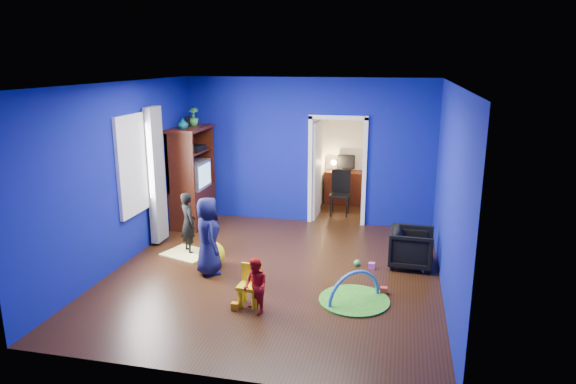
% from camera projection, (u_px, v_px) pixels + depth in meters
% --- Properties ---
extents(floor, '(5.00, 5.50, 0.01)m').
position_uv_depth(floor, '(275.00, 273.00, 7.99)').
color(floor, black).
rests_on(floor, ground).
extents(ceiling, '(5.00, 5.50, 0.01)m').
position_uv_depth(ceiling, '(273.00, 83.00, 7.26)').
color(ceiling, white).
rests_on(ceiling, wall_back).
extents(wall_back, '(5.00, 0.02, 2.90)m').
position_uv_depth(wall_back, '(308.00, 151.00, 10.22)').
color(wall_back, navy).
rests_on(wall_back, floor).
extents(wall_front, '(5.00, 0.02, 2.90)m').
position_uv_depth(wall_front, '(206.00, 247.00, 5.02)').
color(wall_front, navy).
rests_on(wall_front, floor).
extents(wall_left, '(0.02, 5.50, 2.90)m').
position_uv_depth(wall_left, '(122.00, 175.00, 8.15)').
color(wall_left, navy).
rests_on(wall_left, floor).
extents(wall_right, '(0.02, 5.50, 2.90)m').
position_uv_depth(wall_right, '(449.00, 192.00, 7.10)').
color(wall_right, navy).
rests_on(wall_right, floor).
extents(alcove, '(1.00, 1.75, 2.50)m').
position_uv_depth(alcove, '(343.00, 155.00, 10.97)').
color(alcove, silver).
rests_on(alcove, floor).
extents(armchair, '(0.72, 0.70, 0.62)m').
position_uv_depth(armchair, '(412.00, 248.00, 8.19)').
color(armchair, black).
rests_on(armchair, floor).
extents(child_black, '(0.46, 0.46, 1.07)m').
position_uv_depth(child_black, '(188.00, 223.00, 8.71)').
color(child_black, black).
rests_on(child_black, floor).
extents(child_navy, '(0.64, 0.71, 1.22)m').
position_uv_depth(child_navy, '(208.00, 236.00, 7.85)').
color(child_navy, '#0E1636').
rests_on(child_navy, floor).
extents(toddler_red, '(0.46, 0.46, 0.76)m').
position_uv_depth(toddler_red, '(255.00, 286.00, 6.65)').
color(toddler_red, '#B11229').
rests_on(toddler_red, floor).
extents(vase, '(0.26, 0.26, 0.20)m').
position_uv_depth(vase, '(183.00, 124.00, 9.60)').
color(vase, '#0C4E63').
rests_on(vase, tv_armoire).
extents(potted_plant, '(0.23, 0.23, 0.35)m').
position_uv_depth(potted_plant, '(194.00, 117.00, 10.08)').
color(potted_plant, green).
rests_on(potted_plant, tv_armoire).
extents(tv_armoire, '(0.58, 1.14, 1.96)m').
position_uv_depth(tv_armoire, '(192.00, 176.00, 10.16)').
color(tv_armoire, '#40110A').
rests_on(tv_armoire, floor).
extents(crt_tv, '(0.46, 0.70, 0.54)m').
position_uv_depth(crt_tv, '(194.00, 175.00, 10.14)').
color(crt_tv, silver).
rests_on(crt_tv, tv_armoire).
extents(yellow_blanket, '(0.90, 0.80, 0.03)m').
position_uv_depth(yellow_blanket, '(187.00, 254.00, 8.75)').
color(yellow_blanket, '#F2E07A').
rests_on(yellow_blanket, floor).
extents(hopper_ball, '(0.42, 0.42, 0.42)m').
position_uv_depth(hopper_ball, '(212.00, 254.00, 8.20)').
color(hopper_ball, yellow).
rests_on(hopper_ball, floor).
extents(kid_chair, '(0.30, 0.30, 0.50)m').
position_uv_depth(kid_chair, '(249.00, 288.00, 6.91)').
color(kid_chair, yellow).
rests_on(kid_chair, floor).
extents(play_mat, '(0.97, 0.97, 0.03)m').
position_uv_depth(play_mat, '(354.00, 300.00, 7.07)').
color(play_mat, '#409020').
rests_on(play_mat, floor).
extents(toy_arch, '(0.68, 0.62, 0.87)m').
position_uv_depth(toy_arch, '(354.00, 300.00, 7.06)').
color(toy_arch, '#3F8CD8').
rests_on(toy_arch, floor).
extents(window_left, '(0.03, 0.95, 1.55)m').
position_uv_depth(window_left, '(133.00, 164.00, 8.45)').
color(window_left, white).
rests_on(window_left, wall_left).
extents(curtain, '(0.14, 0.42, 2.40)m').
position_uv_depth(curtain, '(156.00, 175.00, 9.02)').
color(curtain, slate).
rests_on(curtain, floor).
extents(doorway, '(1.16, 0.10, 2.10)m').
position_uv_depth(doorway, '(337.00, 172.00, 10.19)').
color(doorway, white).
rests_on(doorway, floor).
extents(study_desk, '(0.88, 0.44, 0.75)m').
position_uv_depth(study_desk, '(345.00, 187.00, 11.79)').
color(study_desk, '#3D140A').
rests_on(study_desk, floor).
extents(desk_monitor, '(0.40, 0.05, 0.32)m').
position_uv_depth(desk_monitor, '(346.00, 162.00, 11.76)').
color(desk_monitor, black).
rests_on(desk_monitor, study_desk).
extents(desk_lamp, '(0.14, 0.14, 0.14)m').
position_uv_depth(desk_lamp, '(334.00, 163.00, 11.77)').
color(desk_lamp, '#FFD88C').
rests_on(desk_lamp, study_desk).
extents(folding_chair, '(0.40, 0.40, 0.92)m').
position_uv_depth(folding_chair, '(340.00, 194.00, 10.86)').
color(folding_chair, black).
rests_on(folding_chair, floor).
extents(book_shelf, '(0.88, 0.24, 0.04)m').
position_uv_depth(book_shelf, '(347.00, 115.00, 11.48)').
color(book_shelf, white).
rests_on(book_shelf, study_desk).
extents(toy_0, '(0.10, 0.08, 0.10)m').
position_uv_depth(toy_0, '(384.00, 290.00, 7.28)').
color(toy_0, red).
rests_on(toy_0, floor).
extents(toy_1, '(0.11, 0.11, 0.11)m').
position_uv_depth(toy_1, '(424.00, 270.00, 7.98)').
color(toy_1, blue).
rests_on(toy_1, floor).
extents(toy_2, '(0.10, 0.08, 0.10)m').
position_uv_depth(toy_2, '(241.00, 292.00, 7.24)').
color(toy_2, orange).
rests_on(toy_2, floor).
extents(toy_3, '(0.11, 0.11, 0.11)m').
position_uv_depth(toy_3, '(357.00, 263.00, 8.26)').
color(toy_3, green).
rests_on(toy_3, floor).
extents(toy_4, '(0.10, 0.08, 0.10)m').
position_uv_depth(toy_4, '(372.00, 266.00, 8.15)').
color(toy_4, '#D550CC').
rests_on(toy_4, floor).
extents(toy_5, '(0.10, 0.08, 0.10)m').
position_uv_depth(toy_5, '(235.00, 306.00, 6.82)').
color(toy_5, orange).
rests_on(toy_5, floor).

